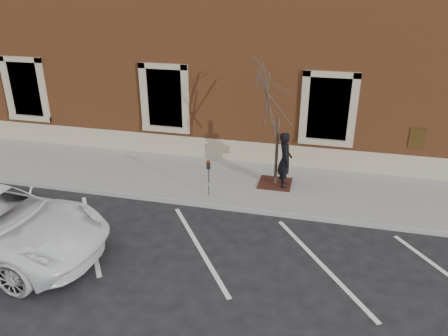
# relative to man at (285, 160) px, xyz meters

# --- Properties ---
(ground) EXTENTS (120.00, 120.00, 0.00)m
(ground) POSITION_rel_man_xyz_m (-1.78, -1.71, -1.10)
(ground) COLOR #28282B
(ground) RESTS_ON ground
(sidewalk_near) EXTENTS (40.00, 3.50, 0.15)m
(sidewalk_near) POSITION_rel_man_xyz_m (-1.78, 0.04, -1.02)
(sidewalk_near) COLOR #A2A198
(sidewalk_near) RESTS_ON ground
(curb_near) EXTENTS (40.00, 0.12, 0.15)m
(curb_near) POSITION_rel_man_xyz_m (-1.78, -1.76, -1.02)
(curb_near) COLOR #9E9E99
(curb_near) RESTS_ON ground
(parking_stripes) EXTENTS (28.00, 4.40, 0.01)m
(parking_stripes) POSITION_rel_man_xyz_m (-1.78, -3.91, -1.09)
(parking_stripes) COLOR silver
(parking_stripes) RESTS_ON ground
(building_civic) EXTENTS (40.00, 8.62, 8.00)m
(building_civic) POSITION_rel_man_xyz_m (-1.78, 6.03, 2.90)
(building_civic) COLOR brown
(building_civic) RESTS_ON ground
(man) EXTENTS (0.58, 0.76, 1.89)m
(man) POSITION_rel_man_xyz_m (0.00, 0.00, 0.00)
(man) COLOR black
(man) RESTS_ON sidewalk_near
(parking_meter) EXTENTS (0.11, 0.09, 1.22)m
(parking_meter) POSITION_rel_man_xyz_m (-2.25, -1.24, -0.10)
(parking_meter) COLOR #595B60
(parking_meter) RESTS_ON sidewalk_near
(tree_grate) EXTENTS (1.09, 1.09, 0.03)m
(tree_grate) POSITION_rel_man_xyz_m (-0.30, 0.12, -0.93)
(tree_grate) COLOR #471D16
(tree_grate) RESTS_ON sidewalk_near
(sapling) EXTENTS (2.53, 2.53, 4.22)m
(sapling) POSITION_rel_man_xyz_m (-0.30, 0.12, 2.01)
(sapling) COLOR #3E3026
(sapling) RESTS_ON sidewalk_near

